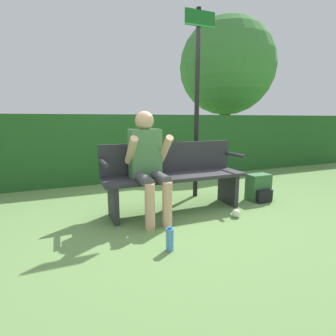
# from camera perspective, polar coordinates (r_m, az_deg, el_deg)

# --- Properties ---
(ground_plane) EXTENTS (40.00, 40.00, 0.00)m
(ground_plane) POSITION_cam_1_polar(r_m,az_deg,el_deg) (3.53, 1.65, -9.28)
(ground_plane) COLOR #668E4C
(hedge_back) EXTENTS (12.00, 0.46, 1.29)m
(hedge_back) POSITION_cam_1_polar(r_m,az_deg,el_deg) (5.31, -7.49, 4.50)
(hedge_back) COLOR #235623
(hedge_back) RESTS_ON ground
(park_bench) EXTENTS (1.88, 0.47, 0.89)m
(park_bench) POSITION_cam_1_polar(r_m,az_deg,el_deg) (3.46, 1.26, -1.51)
(park_bench) COLOR #2D2D33
(park_bench) RESTS_ON ground
(person_seated) EXTENTS (0.51, 0.65, 1.30)m
(person_seated) POSITION_cam_1_polar(r_m,az_deg,el_deg) (3.16, -4.40, 1.85)
(person_seated) COLOR #4C7F4C
(person_seated) RESTS_ON ground
(backpack) EXTENTS (0.33, 0.28, 0.40)m
(backpack) POSITION_cam_1_polar(r_m,az_deg,el_deg) (4.15, 19.17, -4.15)
(backpack) COLOR #336638
(backpack) RESTS_ON ground
(water_bottle) EXTENTS (0.07, 0.07, 0.23)m
(water_bottle) POSITION_cam_1_polar(r_m,az_deg,el_deg) (2.51, 0.39, -15.25)
(water_bottle) COLOR #4C8CCC
(water_bottle) RESTS_ON ground
(signpost) EXTENTS (0.47, 0.09, 2.74)m
(signpost) POSITION_cam_1_polar(r_m,az_deg,el_deg) (4.04, 6.39, 15.48)
(signpost) COLOR black
(signpost) RESTS_ON ground
(parked_car) EXTENTS (2.59, 4.84, 1.20)m
(parked_car) POSITION_cam_1_polar(r_m,az_deg,el_deg) (12.95, -31.06, 6.42)
(parked_car) COLOR #B7BCC6
(parked_car) RESTS_ON ground
(tree) EXTENTS (2.73, 2.73, 4.05)m
(tree) POSITION_cam_1_polar(r_m,az_deg,el_deg) (8.30, 12.68, 20.56)
(tree) COLOR brown
(tree) RESTS_ON ground
(litter_crumple) EXTENTS (0.10, 0.10, 0.10)m
(litter_crumple) POSITION_cam_1_polar(r_m,az_deg,el_deg) (3.41, 14.63, -9.51)
(litter_crumple) COLOR silver
(litter_crumple) RESTS_ON ground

